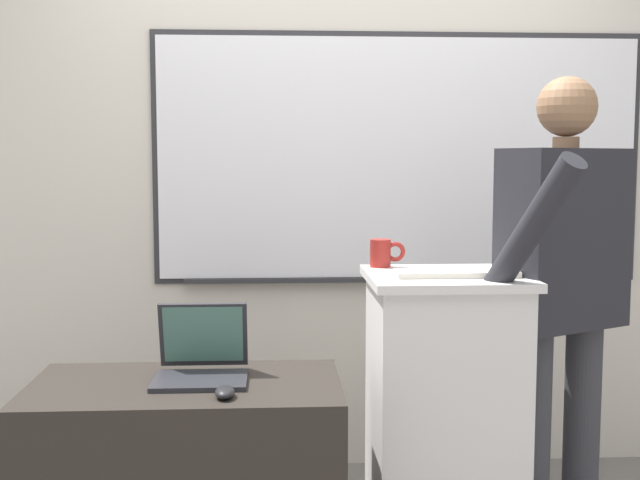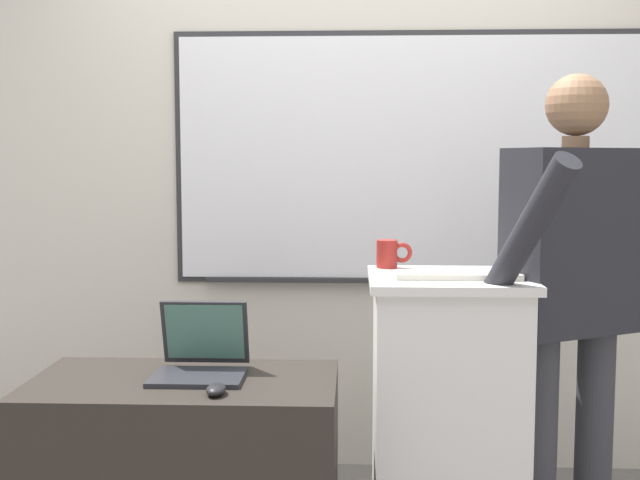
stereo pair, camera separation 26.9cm
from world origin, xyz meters
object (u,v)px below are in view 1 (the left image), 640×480
computer_mouse_by_laptop (225,392)px  coffee_mug (382,253)px  laptop (202,358)px  person_presenter (562,282)px  lectern_podium (443,418)px  wireless_keyboard (456,273)px

computer_mouse_by_laptop → coffee_mug: 0.84m
laptop → coffee_mug: 0.76m
person_presenter → computer_mouse_by_laptop: (-1.16, -0.35, -0.27)m
lectern_podium → computer_mouse_by_laptop: lectern_podium is taller
lectern_podium → computer_mouse_by_laptop: (-0.74, -0.34, 0.20)m
person_presenter → computer_mouse_by_laptop: size_ratio=17.06×
laptop → computer_mouse_by_laptop: laptop is taller
person_presenter → wireless_keyboard: size_ratio=4.14×
wireless_keyboard → computer_mouse_by_laptop: 0.87m
lectern_podium → coffee_mug: (-0.19, 0.19, 0.56)m
coffee_mug → wireless_keyboard: bearing=-49.4°
computer_mouse_by_laptop → laptop: bearing=110.8°
laptop → computer_mouse_by_laptop: (0.09, -0.23, -0.05)m
laptop → coffee_mug: size_ratio=2.32×
person_presenter → coffee_mug: (-0.61, 0.17, 0.09)m
lectern_podium → wireless_keyboard: bearing=-71.1°
wireless_keyboard → computer_mouse_by_laptop: (-0.76, -0.27, -0.32)m
wireless_keyboard → computer_mouse_by_laptop: bearing=-160.4°
computer_mouse_by_laptop → coffee_mug: (0.55, 0.52, 0.36)m
person_presenter → laptop: person_presenter is taller
lectern_podium → computer_mouse_by_laptop: 0.84m
lectern_podium → person_presenter: (0.42, 0.02, 0.48)m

